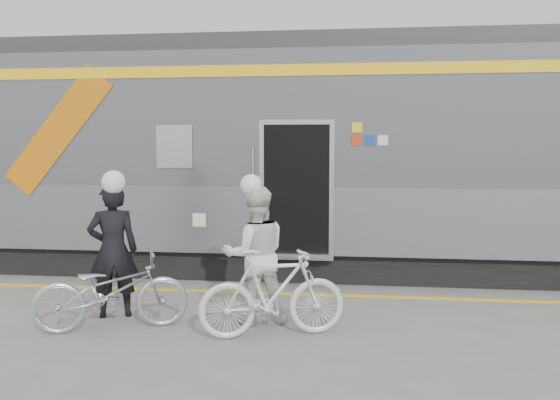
% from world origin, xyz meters
% --- Properties ---
extents(ground, '(90.00, 90.00, 0.00)m').
position_xyz_m(ground, '(0.00, 0.00, 0.00)').
color(ground, slate).
rests_on(ground, ground).
extents(train, '(24.00, 3.17, 4.10)m').
position_xyz_m(train, '(-1.48, 4.19, 2.05)').
color(train, black).
rests_on(train, ground).
extents(safety_strip, '(24.00, 0.12, 0.01)m').
position_xyz_m(safety_strip, '(0.00, 2.15, 0.00)').
color(safety_strip, yellow).
rests_on(safety_strip, ground).
extents(man, '(0.76, 0.64, 1.78)m').
position_xyz_m(man, '(-1.53, 0.69, 0.89)').
color(man, black).
rests_on(man, ground).
extents(bicycle_left, '(1.97, 1.31, 0.98)m').
position_xyz_m(bicycle_left, '(-1.33, 0.14, 0.49)').
color(bicycle_left, '#B5B9BE').
rests_on(bicycle_left, ground).
extents(woman, '(1.02, 0.90, 1.76)m').
position_xyz_m(woman, '(0.38, 0.67, 0.88)').
color(woman, white).
rests_on(woman, ground).
extents(bicycle_right, '(1.84, 1.03, 1.06)m').
position_xyz_m(bicycle_right, '(0.68, 0.12, 0.53)').
color(bicycle_right, silver).
rests_on(bicycle_right, ground).
extents(helmet_man, '(0.31, 0.31, 0.31)m').
position_xyz_m(helmet_man, '(-1.53, 0.69, 1.94)').
color(helmet_man, white).
rests_on(helmet_man, man).
extents(helmet_woman, '(0.28, 0.28, 0.28)m').
position_xyz_m(helmet_woman, '(0.38, 0.67, 1.90)').
color(helmet_woman, white).
rests_on(helmet_woman, woman).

